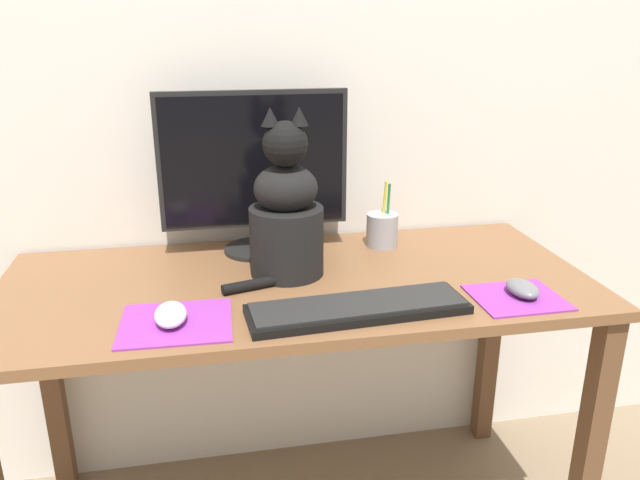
% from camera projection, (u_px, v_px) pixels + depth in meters
% --- Properties ---
extents(wall_back, '(7.00, 0.04, 2.50)m').
position_uv_depth(wall_back, '(274.00, 37.00, 1.59)').
color(wall_back, silver).
rests_on(wall_back, ground_plane).
extents(desk, '(1.37, 0.61, 0.72)m').
position_uv_depth(desk, '(297.00, 318.00, 1.49)').
color(desk, brown).
rests_on(desk, ground_plane).
extents(monitor, '(0.48, 0.17, 0.42)m').
position_uv_depth(monitor, '(254.00, 169.00, 1.57)').
color(monitor, black).
rests_on(monitor, desk).
extents(keyboard, '(0.47, 0.16, 0.02)m').
position_uv_depth(keyboard, '(358.00, 308.00, 1.29)').
color(keyboard, black).
rests_on(keyboard, desk).
extents(mousepad_left, '(0.23, 0.20, 0.00)m').
position_uv_depth(mousepad_left, '(176.00, 323.00, 1.25)').
color(mousepad_left, purple).
rests_on(mousepad_left, desk).
extents(mousepad_right, '(0.19, 0.17, 0.00)m').
position_uv_depth(mousepad_right, '(517.00, 298.00, 1.36)').
color(mousepad_right, purple).
rests_on(mousepad_right, desk).
extents(computer_mouse_left, '(0.06, 0.11, 0.03)m').
position_uv_depth(computer_mouse_left, '(171.00, 315.00, 1.24)').
color(computer_mouse_left, white).
rests_on(computer_mouse_left, mousepad_left).
extents(computer_mouse_right, '(0.06, 0.10, 0.03)m').
position_uv_depth(computer_mouse_right, '(523.00, 288.00, 1.36)').
color(computer_mouse_right, slate).
rests_on(computer_mouse_right, mousepad_right).
extents(cat, '(0.26, 0.21, 0.40)m').
position_uv_depth(cat, '(286.00, 215.00, 1.44)').
color(cat, black).
rests_on(cat, desk).
extents(pen_cup, '(0.08, 0.08, 0.18)m').
position_uv_depth(pen_cup, '(382.00, 229.00, 1.67)').
color(pen_cup, '#99999E').
rests_on(pen_cup, desk).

